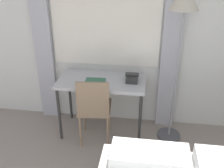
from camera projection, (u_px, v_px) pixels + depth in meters
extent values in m
cube|color=silver|center=(123.00, 28.00, 3.33)|extent=(5.17, 0.05, 2.70)
cube|color=white|center=(105.00, 8.00, 3.21)|extent=(1.40, 0.01, 1.50)
cube|color=#B2B2BC|center=(42.00, 30.00, 3.42)|extent=(0.24, 0.06, 2.60)
cube|color=#B2B2BC|center=(173.00, 35.00, 3.21)|extent=(0.24, 0.06, 2.60)
cube|color=#B2B2B7|center=(102.00, 81.00, 3.29)|extent=(1.10, 0.57, 0.04)
cylinder|color=#333333|center=(59.00, 115.00, 3.32)|extent=(0.04, 0.04, 0.74)
cylinder|color=#333333|center=(140.00, 121.00, 3.19)|extent=(0.04, 0.04, 0.74)
cylinder|color=#333333|center=(70.00, 96.00, 3.75)|extent=(0.04, 0.04, 0.74)
cylinder|color=#333333|center=(141.00, 101.00, 3.62)|extent=(0.04, 0.04, 0.74)
cube|color=#8C7259|center=(95.00, 107.00, 3.28)|extent=(0.44, 0.44, 0.05)
cube|color=#8C7259|center=(93.00, 98.00, 3.02)|extent=(0.38, 0.07, 0.41)
cylinder|color=#8C7259|center=(80.00, 131.00, 3.25)|extent=(0.03, 0.03, 0.44)
cylinder|color=#8C7259|center=(108.00, 132.00, 3.23)|extent=(0.03, 0.03, 0.44)
cylinder|color=#8C7259|center=(84.00, 116.00, 3.55)|extent=(0.03, 0.03, 0.44)
cylinder|color=#8C7259|center=(109.00, 117.00, 3.54)|extent=(0.03, 0.03, 0.44)
cube|color=white|center=(150.00, 156.00, 2.39)|extent=(0.72, 0.32, 0.12)
cylinder|color=#4C4C51|center=(169.00, 135.00, 3.52)|extent=(0.31, 0.31, 0.03)
cylinder|color=gray|center=(175.00, 79.00, 3.15)|extent=(0.02, 0.02, 1.63)
cube|color=#2D2D2D|center=(132.00, 78.00, 3.24)|extent=(0.15, 0.19, 0.08)
cube|color=#2D2D2D|center=(132.00, 74.00, 3.21)|extent=(0.17, 0.07, 0.02)
cube|color=#33664C|center=(95.00, 81.00, 3.22)|extent=(0.25, 0.17, 0.02)
cube|color=white|center=(95.00, 81.00, 3.22)|extent=(0.24, 0.16, 0.01)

